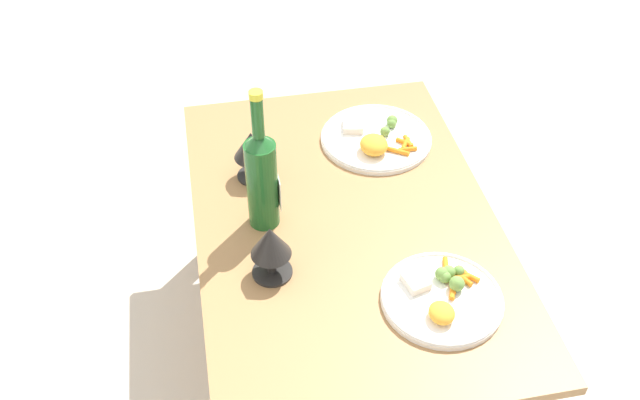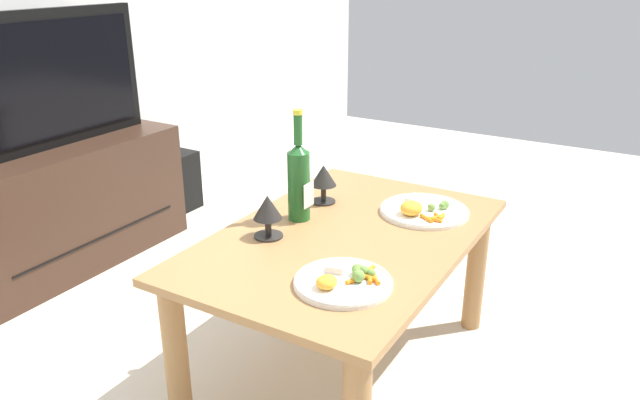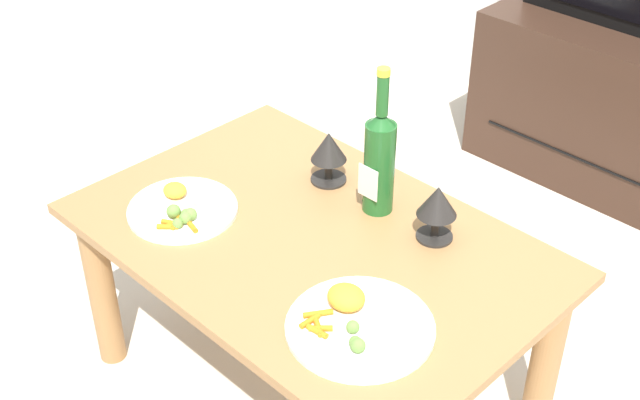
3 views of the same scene
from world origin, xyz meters
name	(u,v)px [view 1 (image 1 of 3)]	position (x,y,z in m)	size (l,w,h in m)	color
ground_plane	(341,346)	(0.00, 0.00, 0.00)	(6.40, 6.40, 0.00)	beige
dining_table	(345,247)	(0.00, 0.00, 0.41)	(1.08, 0.71, 0.50)	#9E7042
wine_bottle	(262,176)	(0.03, 0.19, 0.64)	(0.07, 0.07, 0.37)	#1E5923
goblet_left	(271,244)	(-0.14, 0.20, 0.59)	(0.09, 0.09, 0.14)	black
goblet_right	(252,148)	(0.20, 0.20, 0.59)	(0.09, 0.09, 0.14)	black
dinner_plate_left	(442,296)	(-0.28, -0.15, 0.51)	(0.26, 0.26, 0.05)	white
dinner_plate_right	(376,138)	(0.28, -0.14, 0.51)	(0.30, 0.30, 0.06)	white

